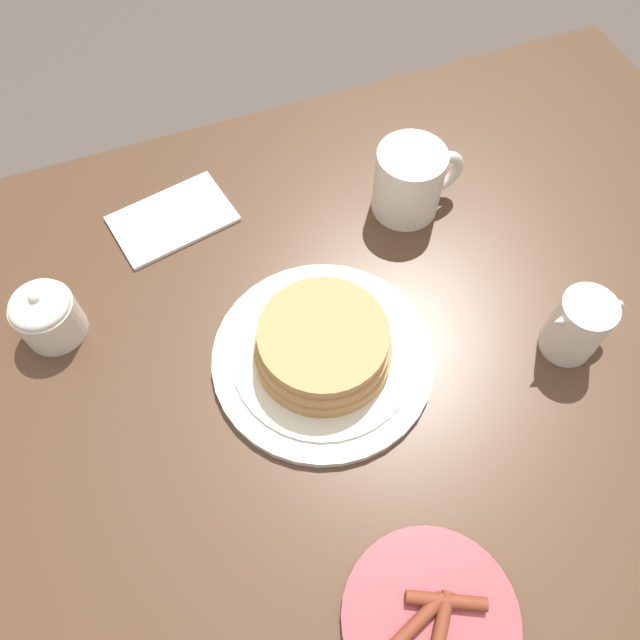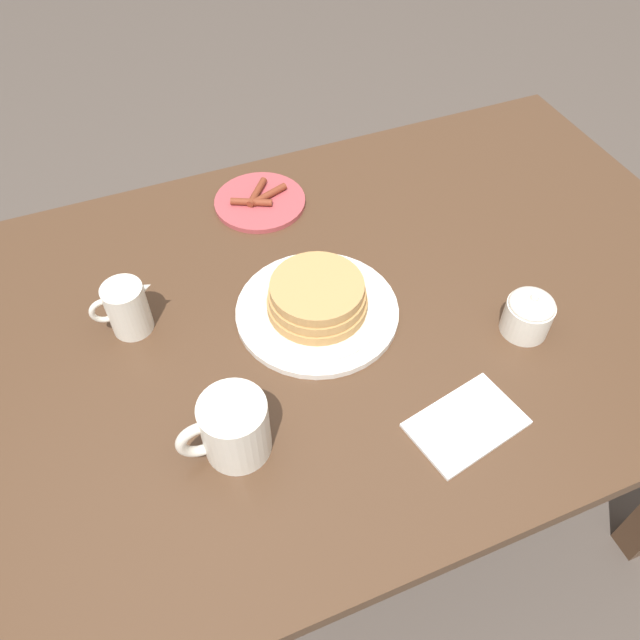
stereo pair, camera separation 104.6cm
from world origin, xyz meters
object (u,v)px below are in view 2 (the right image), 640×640
object	(u,v)px
coffee_mug	(233,428)
creamer_pitcher	(127,307)
pancake_plate	(317,302)
napkin	(466,424)
sugar_bowl	(529,313)
side_plate_bacon	(260,201)

from	to	relation	value
coffee_mug	creamer_pitcher	bearing A→B (deg)	-71.78
pancake_plate	napkin	world-z (taller)	pancake_plate
sugar_bowl	pancake_plate	bearing A→B (deg)	-28.15
sugar_bowl	side_plate_bacon	bearing A→B (deg)	-57.58
pancake_plate	creamer_pitcher	distance (m)	0.31
pancake_plate	creamer_pitcher	world-z (taller)	creamer_pitcher
pancake_plate	coffee_mug	distance (m)	0.28
sugar_bowl	napkin	distance (m)	0.22
side_plate_bacon	coffee_mug	bearing A→B (deg)	67.86
pancake_plate	coffee_mug	bearing A→B (deg)	43.70
side_plate_bacon	sugar_bowl	distance (m)	0.56
side_plate_bacon	creamer_pitcher	distance (m)	0.38
pancake_plate	napkin	distance (m)	0.31
side_plate_bacon	coffee_mug	size ratio (longest dim) A/B	1.38
side_plate_bacon	sugar_bowl	world-z (taller)	sugar_bowl
side_plate_bacon	pancake_plate	bearing A→B (deg)	89.45
pancake_plate	napkin	bearing A→B (deg)	113.02
coffee_mug	creamer_pitcher	xyz separation A→B (m)	(0.09, -0.28, -0.00)
coffee_mug	sugar_bowl	bearing A→B (deg)	-176.54
pancake_plate	side_plate_bacon	xyz separation A→B (m)	(-0.00, -0.31, -0.02)
coffee_mug	napkin	bearing A→B (deg)	163.99
sugar_bowl	napkin	size ratio (longest dim) A/B	0.46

